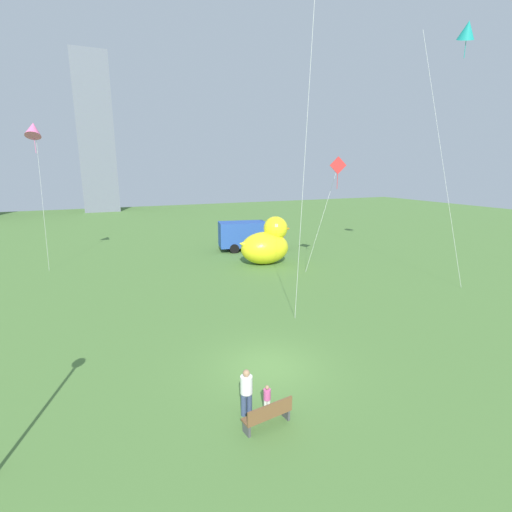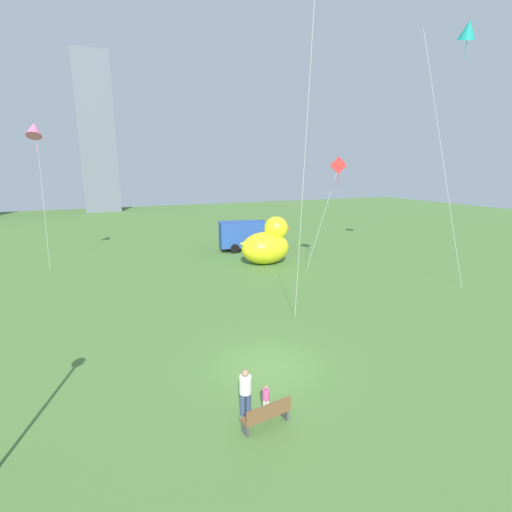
{
  "view_description": "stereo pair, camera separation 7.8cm",
  "coord_description": "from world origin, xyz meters",
  "px_view_note": "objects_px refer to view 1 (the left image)",
  "views": [
    {
      "loc": [
        -6.16,
        -12.62,
        8.05
      ],
      "look_at": [
        2.16,
        6.15,
        3.18
      ],
      "focal_mm": 26.27,
      "sensor_mm": 36.0,
      "label": 1
    },
    {
      "loc": [
        -6.09,
        -12.65,
        8.05
      ],
      "look_at": [
        2.16,
        6.15,
        3.18
      ],
      "focal_mm": 26.27,
      "sensor_mm": 36.0,
      "label": 2
    }
  ],
  "objects_px": {
    "park_bench": "(268,414)",
    "person_adult": "(246,390)",
    "kite_pink": "(33,130)",
    "kite_teal": "(467,31)",
    "giant_inflatable_duck": "(267,244)",
    "box_truck": "(249,236)",
    "person_child": "(267,398)",
    "kite_red": "(337,170)"
  },
  "relations": [
    {
      "from": "person_adult",
      "to": "person_child",
      "type": "bearing_deg",
      "value": -14.44
    },
    {
      "from": "kite_red",
      "to": "kite_teal",
      "type": "bearing_deg",
      "value": -28.82
    },
    {
      "from": "box_truck",
      "to": "kite_pink",
      "type": "distance_m",
      "value": 19.82
    },
    {
      "from": "park_bench",
      "to": "person_child",
      "type": "relative_size",
      "value": 1.69
    },
    {
      "from": "giant_inflatable_duck",
      "to": "box_truck",
      "type": "xyz_separation_m",
      "value": [
        0.72,
        5.51,
        -0.26
      ]
    },
    {
      "from": "person_child",
      "to": "kite_teal",
      "type": "height_order",
      "value": "kite_teal"
    },
    {
      "from": "park_bench",
      "to": "giant_inflatable_duck",
      "type": "relative_size",
      "value": 0.35
    },
    {
      "from": "person_adult",
      "to": "giant_inflatable_duck",
      "type": "height_order",
      "value": "giant_inflatable_duck"
    },
    {
      "from": "kite_pink",
      "to": "kite_teal",
      "type": "xyz_separation_m",
      "value": [
        27.2,
        -13.52,
        6.09
      ]
    },
    {
      "from": "person_child",
      "to": "kite_red",
      "type": "height_order",
      "value": "kite_red"
    },
    {
      "from": "box_truck",
      "to": "kite_red",
      "type": "bearing_deg",
      "value": -75.55
    },
    {
      "from": "park_bench",
      "to": "person_child",
      "type": "distance_m",
      "value": 0.75
    },
    {
      "from": "park_bench",
      "to": "kite_pink",
      "type": "distance_m",
      "value": 27.01
    },
    {
      "from": "person_child",
      "to": "giant_inflatable_duck",
      "type": "distance_m",
      "value": 20.19
    },
    {
      "from": "box_truck",
      "to": "person_child",
      "type": "bearing_deg",
      "value": -111.57
    },
    {
      "from": "box_truck",
      "to": "kite_teal",
      "type": "height_order",
      "value": "kite_teal"
    },
    {
      "from": "park_bench",
      "to": "person_child",
      "type": "bearing_deg",
      "value": 67.22
    },
    {
      "from": "kite_pink",
      "to": "person_child",
      "type": "bearing_deg",
      "value": -70.6
    },
    {
      "from": "box_truck",
      "to": "kite_teal",
      "type": "relative_size",
      "value": 0.38
    },
    {
      "from": "giant_inflatable_duck",
      "to": "kite_teal",
      "type": "xyz_separation_m",
      "value": [
        10.44,
        -8.7,
        15.14
      ]
    },
    {
      "from": "park_bench",
      "to": "person_adult",
      "type": "relative_size",
      "value": 1.03
    },
    {
      "from": "kite_pink",
      "to": "kite_red",
      "type": "xyz_separation_m",
      "value": [
        20.15,
        -9.64,
        -2.86
      ]
    },
    {
      "from": "park_bench",
      "to": "person_adult",
      "type": "height_order",
      "value": "person_adult"
    },
    {
      "from": "park_bench",
      "to": "kite_teal",
      "type": "xyz_separation_m",
      "value": [
        19.38,
        10.2,
        16.37
      ]
    },
    {
      "from": "kite_pink",
      "to": "kite_teal",
      "type": "bearing_deg",
      "value": -26.43
    },
    {
      "from": "person_child",
      "to": "box_truck",
      "type": "height_order",
      "value": "box_truck"
    },
    {
      "from": "person_child",
      "to": "kite_red",
      "type": "relative_size",
      "value": 0.11
    },
    {
      "from": "person_child",
      "to": "kite_pink",
      "type": "bearing_deg",
      "value": 109.4
    },
    {
      "from": "box_truck",
      "to": "kite_teal",
      "type": "distance_m",
      "value": 23.09
    },
    {
      "from": "person_adult",
      "to": "kite_pink",
      "type": "relative_size",
      "value": 0.14
    },
    {
      "from": "park_bench",
      "to": "person_child",
      "type": "xyz_separation_m",
      "value": [
        0.29,
        0.69,
        0.08
      ]
    },
    {
      "from": "park_bench",
      "to": "person_adult",
      "type": "distance_m",
      "value": 1.04
    },
    {
      "from": "park_bench",
      "to": "box_truck",
      "type": "distance_m",
      "value": 26.27
    },
    {
      "from": "person_child",
      "to": "box_truck",
      "type": "distance_m",
      "value": 25.52
    },
    {
      "from": "giant_inflatable_duck",
      "to": "park_bench",
      "type": "bearing_deg",
      "value": -115.32
    },
    {
      "from": "person_child",
      "to": "kite_pink",
      "type": "xyz_separation_m",
      "value": [
        -8.11,
        23.03,
        10.2
      ]
    },
    {
      "from": "giant_inflatable_duck",
      "to": "kite_red",
      "type": "bearing_deg",
      "value": -54.9
    },
    {
      "from": "person_adult",
      "to": "kite_red",
      "type": "relative_size",
      "value": 0.19
    },
    {
      "from": "giant_inflatable_duck",
      "to": "box_truck",
      "type": "height_order",
      "value": "giant_inflatable_duck"
    },
    {
      "from": "box_truck",
      "to": "park_bench",
      "type": "bearing_deg",
      "value": -111.6
    },
    {
      "from": "park_bench",
      "to": "kite_red",
      "type": "distance_m",
      "value": 20.13
    },
    {
      "from": "person_adult",
      "to": "box_truck",
      "type": "distance_m",
      "value": 25.6
    }
  ]
}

